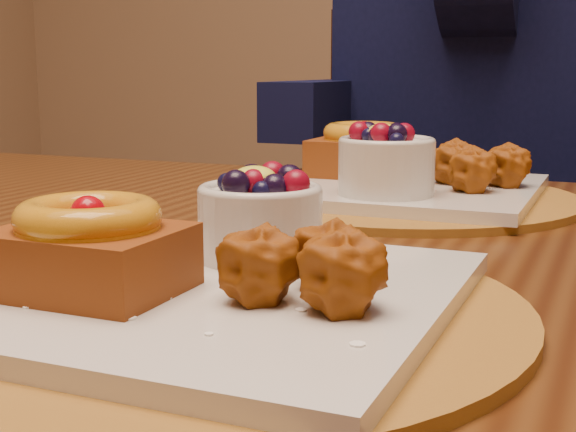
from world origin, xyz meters
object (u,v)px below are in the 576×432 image
object	(u,v)px
dining_table	(331,330)
chair_far	(456,258)
place_setting_far	(397,177)
place_setting_near	(205,278)
diner	(492,20)

from	to	relation	value
dining_table	chair_far	size ratio (longest dim) A/B	1.59
dining_table	place_setting_far	bearing A→B (deg)	90.87
place_setting_near	diner	world-z (taller)	diner
place_setting_near	chair_far	world-z (taller)	chair_far
place_setting_far	chair_far	bearing A→B (deg)	94.48
dining_table	diner	distance (m)	0.75
place_setting_near	diner	bearing A→B (deg)	89.01
dining_table	place_setting_near	xyz separation A→B (m)	(-0.00, -0.22, 0.10)
dining_table	diner	bearing A→B (deg)	88.87
dining_table	place_setting_far	distance (m)	0.24
chair_far	dining_table	bearing A→B (deg)	-100.52
chair_far	place_setting_far	bearing A→B (deg)	-99.56
chair_far	place_setting_near	bearing A→B (deg)	-101.38
place_setting_near	place_setting_far	bearing A→B (deg)	90.16
place_setting_far	dining_table	bearing A→B (deg)	-89.13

